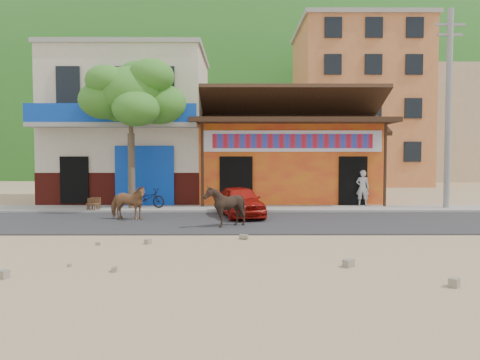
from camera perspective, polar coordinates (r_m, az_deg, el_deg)
The scene contains 17 objects.
ground at distance 13.18m, azimuth 1.14°, elevation -6.78°, with size 120.00×120.00×0.00m, color #9E825B.
road at distance 15.64m, azimuth 0.92°, elevation -5.15°, with size 60.00×5.00×0.04m, color #28282B.
sidewalk at distance 19.11m, azimuth 0.71°, elevation -3.54°, with size 60.00×2.00×0.12m, color gray.
dance_club at distance 23.10m, azimuth 5.52°, elevation 1.90°, with size 8.00×6.00×3.60m, color orange.
cafe_building at distance 23.59m, azimuth -13.00°, elevation 5.99°, with size 7.00×6.00×7.00m, color beige.
apartment_front at distance 38.32m, azimuth 13.99°, elevation 8.55°, with size 9.00×9.00×12.00m, color #CC723F.
apartment_rear at distance 46.80m, azimuth 22.94°, elevation 6.15°, with size 8.00×8.00×10.00m, color tan.
hillside at distance 83.55m, azimuth -0.02°, elevation 9.71°, with size 100.00×40.00×24.00m, color #194C14.
tree at distance 19.28m, azimuth -13.14°, elevation 5.54°, with size 3.00×3.00×6.00m, color #2D721E, non-canonical shape.
utility_pole at distance 20.89m, azimuth 24.06°, elevation 7.91°, with size 0.24×0.24×8.00m, color gray.
cow_tan at distance 16.48m, azimuth -13.53°, elevation -2.69°, with size 0.63×1.39×1.17m, color #96643C.
cow_dark at distance 14.46m, azimuth -1.85°, elevation -3.19°, with size 1.03×1.16×1.28m, color black.
red_car at distance 16.87m, azimuth 0.00°, elevation -2.60°, with size 1.30×3.24×1.10m, color #A5130B.
scooter at distance 19.40m, azimuth -11.19°, elevation -2.16°, with size 0.52×1.50×0.79m, color black.
pedestrian at distance 20.42m, azimuth 14.72°, elevation -0.93°, with size 0.55×0.36×1.51m, color silver.
cafe_chair_left at distance 19.22m, azimuth -17.46°, elevation -2.14°, with size 0.41×0.41×0.88m, color #50281A, non-canonical shape.
cafe_chair_right at distance 19.22m, azimuth -17.45°, elevation -2.20°, with size 0.39×0.39×0.84m, color #4A3418, non-canonical shape.
Camera 1 is at (-0.31, -12.98, 2.24)m, focal length 35.00 mm.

